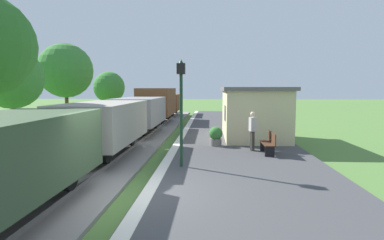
% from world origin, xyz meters
% --- Properties ---
extents(ground_plane, '(160.00, 160.00, 0.00)m').
position_xyz_m(ground_plane, '(0.00, 0.00, 0.00)').
color(ground_plane, '#517A38').
extents(platform_slab, '(6.00, 60.00, 0.25)m').
position_xyz_m(platform_slab, '(3.20, 0.00, 0.12)').
color(platform_slab, '#424244').
rests_on(platform_slab, ground).
extents(platform_edge_stripe, '(0.36, 60.00, 0.01)m').
position_xyz_m(platform_edge_stripe, '(0.40, 0.00, 0.25)').
color(platform_edge_stripe, silver).
rests_on(platform_edge_stripe, platform_slab).
extents(track_ballast, '(3.80, 60.00, 0.12)m').
position_xyz_m(track_ballast, '(-2.40, 0.00, 0.06)').
color(track_ballast, gray).
rests_on(track_ballast, ground).
extents(rail_near, '(0.07, 60.00, 0.14)m').
position_xyz_m(rail_near, '(-1.68, 0.00, 0.19)').
color(rail_near, slate).
rests_on(rail_near, track_ballast).
extents(rail_far, '(0.07, 60.00, 0.14)m').
position_xyz_m(rail_far, '(-3.12, 0.00, 0.19)').
color(rail_far, slate).
rests_on(rail_far, track_ballast).
extents(freight_train, '(2.50, 32.60, 2.72)m').
position_xyz_m(freight_train, '(-2.40, 11.78, 1.46)').
color(freight_train, '#384C33').
rests_on(freight_train, rail_near).
extents(station_hut, '(3.50, 5.80, 2.78)m').
position_xyz_m(station_hut, '(4.40, 9.71, 1.65)').
color(station_hut, beige).
rests_on(station_hut, platform_slab).
extents(bench_near_hut, '(0.42, 1.50, 0.91)m').
position_xyz_m(bench_near_hut, '(4.46, 5.19, 0.72)').
color(bench_near_hut, '#422819').
rests_on(bench_near_hut, platform_slab).
extents(bench_down_platform, '(0.42, 1.50, 0.91)m').
position_xyz_m(bench_down_platform, '(4.46, 14.91, 0.72)').
color(bench_down_platform, '#422819').
rests_on(bench_down_platform, platform_slab).
extents(person_waiting, '(0.30, 0.42, 1.71)m').
position_xyz_m(person_waiting, '(3.86, 5.81, 1.18)').
color(person_waiting, '#38332D').
rests_on(person_waiting, platform_slab).
extents(potted_planter, '(0.64, 0.64, 0.92)m').
position_xyz_m(potted_planter, '(2.29, 6.89, 0.72)').
color(potted_planter, slate).
rests_on(potted_planter, platform_slab).
extents(lamp_post_near, '(0.28, 0.28, 3.70)m').
position_xyz_m(lamp_post_near, '(1.02, 2.81, 2.80)').
color(lamp_post_near, '#193823').
rests_on(lamp_post_near, platform_slab).
extents(tree_trackside_far, '(3.66, 3.66, 5.41)m').
position_xyz_m(tree_trackside_far, '(-9.75, 10.21, 3.57)').
color(tree_trackside_far, '#4C3823').
rests_on(tree_trackside_far, ground).
extents(tree_field_left, '(4.35, 4.35, 6.57)m').
position_xyz_m(tree_field_left, '(-9.66, 17.11, 4.39)').
color(tree_field_left, '#4C3823').
rests_on(tree_field_left, ground).
extents(tree_field_distant, '(3.27, 3.27, 4.72)m').
position_xyz_m(tree_field_distant, '(-8.66, 24.92, 3.08)').
color(tree_field_distant, '#4C3823').
rests_on(tree_field_distant, ground).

